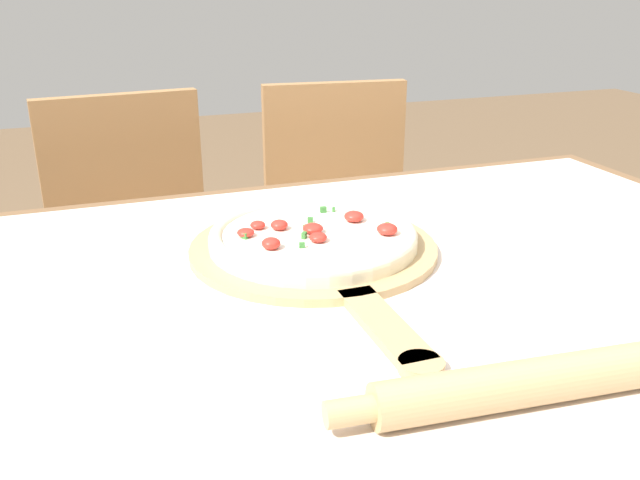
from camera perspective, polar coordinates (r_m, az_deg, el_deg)
The scene contains 7 objects.
dining_table at distance 0.97m, azimuth 4.68°, elevation -8.71°, with size 1.42×0.97×0.74m.
towel_cloth at distance 0.93m, azimuth 4.86°, elevation -3.39°, with size 1.34×0.89×0.00m.
pizza_peel at distance 0.99m, azimuth -0.19°, elevation -1.10°, with size 0.37×0.55×0.01m.
pizza at distance 1.00m, azimuth -0.57°, elevation 0.33°, with size 0.31×0.31×0.04m.
rolling_pin at distance 0.70m, azimuth 19.29°, elevation -10.92°, with size 0.46×0.08×0.05m.
chair_left at distance 1.69m, azimuth -15.04°, elevation -1.22°, with size 0.44×0.44×0.87m.
chair_right at distance 1.80m, azimuth 1.91°, elevation 0.93°, with size 0.44×0.44×0.87m.
Camera 1 is at (-0.35, -0.76, 1.13)m, focal length 38.00 mm.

